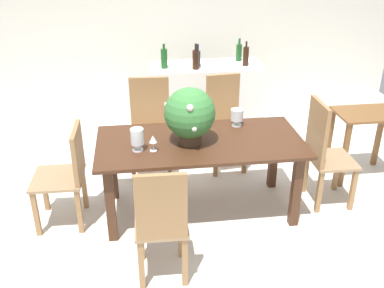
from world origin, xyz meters
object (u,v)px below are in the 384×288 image
(chair_head_end, at_px, (68,171))
(wine_bottle_green, at_px, (196,59))
(dining_table, at_px, (200,151))
(flower_centerpiece, at_px, (190,114))
(side_table, at_px, (365,129))
(wine_bottle_dark, at_px, (239,52))
(kitchen_counter, at_px, (206,100))
(wine_bottle_amber, at_px, (164,58))
(wine_bottle_tall, at_px, (246,56))
(chair_foot_end, at_px, (323,149))
(wine_glass, at_px, (153,140))
(chair_far_left, at_px, (150,121))
(crystal_vase_left, at_px, (137,137))
(chair_near_left, at_px, (161,222))
(wine_bottle_clear, at_px, (198,58))
(chair_far_right, at_px, (224,118))
(crystal_vase_center_near, at_px, (237,116))

(chair_head_end, height_order, wine_bottle_green, wine_bottle_green)
(dining_table, height_order, wine_bottle_green, wine_bottle_green)
(flower_centerpiece, bearing_deg, side_table, 13.51)
(flower_centerpiece, distance_m, wine_bottle_dark, 2.14)
(kitchen_counter, height_order, wine_bottle_amber, wine_bottle_amber)
(kitchen_counter, distance_m, wine_bottle_tall, 0.77)
(chair_head_end, height_order, wine_bottle_dark, wine_bottle_dark)
(chair_foot_end, distance_m, wine_bottle_dark, 2.01)
(wine_bottle_tall, distance_m, side_table, 1.69)
(dining_table, xyz_separation_m, wine_glass, (-0.43, -0.15, 0.22))
(chair_far_left, height_order, kitchen_counter, chair_far_left)
(wine_bottle_amber, bearing_deg, chair_far_left, -105.99)
(dining_table, height_order, chair_head_end, chair_head_end)
(crystal_vase_left, distance_m, side_table, 2.51)
(chair_near_left, distance_m, wine_bottle_dark, 3.12)
(chair_far_left, height_order, chair_near_left, chair_far_left)
(wine_bottle_dark, distance_m, wine_bottle_clear, 0.59)
(wine_glass, relative_size, wine_bottle_dark, 0.51)
(chair_far_right, xyz_separation_m, chair_foot_end, (0.78, -0.91, 0.01))
(crystal_vase_center_near, distance_m, kitchen_counter, 1.54)
(dining_table, height_order, chair_far_right, chair_far_right)
(wine_glass, distance_m, kitchen_counter, 2.11)
(wine_bottle_tall, bearing_deg, wine_bottle_dark, 97.94)
(wine_bottle_clear, bearing_deg, flower_centerpiece, -100.57)
(wine_bottle_dark, relative_size, wine_bottle_clear, 1.04)
(dining_table, height_order, kitchen_counter, kitchen_counter)
(wine_bottle_clear, relative_size, wine_bottle_amber, 0.92)
(dining_table, relative_size, wine_bottle_green, 6.07)
(chair_far_right, height_order, chair_foot_end, chair_foot_end)
(wine_glass, xyz_separation_m, side_table, (2.29, 0.59, -0.30))
(crystal_vase_center_near, height_order, kitchen_counter, kitchen_counter)
(side_table, bearing_deg, crystal_vase_center_near, -173.88)
(flower_centerpiece, distance_m, side_table, 2.07)
(crystal_vase_center_near, distance_m, wine_bottle_amber, 1.56)
(chair_far_left, height_order, wine_bottle_green, wine_bottle_green)
(chair_head_end, relative_size, wine_bottle_dark, 3.28)
(flower_centerpiece, relative_size, wine_bottle_green, 1.66)
(chair_foot_end, height_order, chair_head_end, chair_foot_end)
(chair_far_right, relative_size, chair_near_left, 1.05)
(chair_near_left, distance_m, wine_bottle_tall, 2.92)
(wine_bottle_amber, xyz_separation_m, side_table, (2.04, -1.27, -0.50))
(crystal_vase_left, bearing_deg, side_table, 13.14)
(wine_bottle_dark, height_order, side_table, wine_bottle_dark)
(wine_bottle_clear, xyz_separation_m, wine_bottle_amber, (-0.42, -0.02, 0.02))
(wine_bottle_dark, xyz_separation_m, side_table, (1.06, -1.47, -0.49))
(crystal_vase_left, height_order, wine_bottle_amber, wine_bottle_amber)
(chair_near_left, xyz_separation_m, crystal_vase_center_near, (0.83, 1.19, 0.31))
(crystal_vase_left, bearing_deg, chair_far_left, 81.74)
(crystal_vase_center_near, bearing_deg, chair_head_end, -169.75)
(chair_near_left, relative_size, flower_centerpiece, 1.96)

